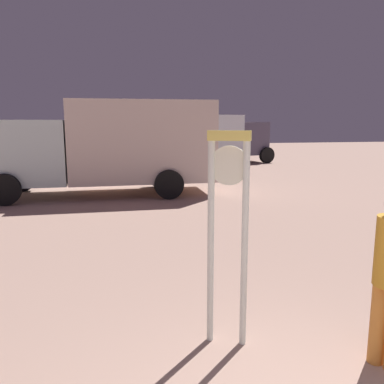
# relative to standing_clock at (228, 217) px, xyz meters

# --- Properties ---
(standing_clock) EXTENTS (0.43, 0.25, 2.25)m
(standing_clock) POSITION_rel_standing_clock_xyz_m (0.00, 0.00, 0.00)
(standing_clock) COLOR white
(standing_clock) RESTS_ON ground_plane
(box_truck_near) EXTENTS (6.69, 2.65, 2.99)m
(box_truck_near) POSITION_rel_standing_clock_xyz_m (-0.93, 9.27, 0.25)
(box_truck_near) COLOR beige
(box_truck_near) RESTS_ON ground_plane
(box_truck_far) EXTENTS (7.19, 4.09, 2.70)m
(box_truck_far) POSITION_rel_standing_clock_xyz_m (4.24, 18.01, 0.13)
(box_truck_far) COLOR white
(box_truck_far) RESTS_ON ground_plane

